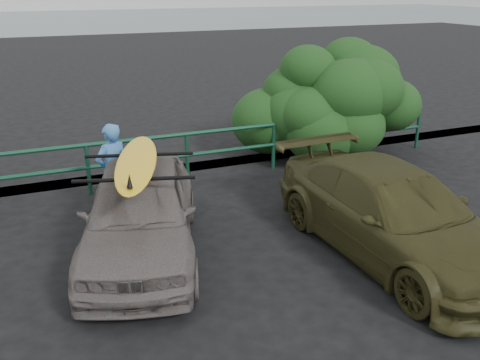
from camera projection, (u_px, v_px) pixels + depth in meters
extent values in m
plane|color=black|center=(235.00, 321.00, 6.55)|extent=(80.00, 80.00, 0.00)
plane|color=slate|center=(24.00, 21.00, 58.32)|extent=(200.00, 200.00, 0.00)
imported|color=slate|center=(140.00, 212.00, 7.96)|extent=(2.74, 4.36, 1.38)
imported|color=#3A3819|center=(393.00, 213.00, 7.98)|extent=(1.98, 4.62, 1.33)
imported|color=#437FC9|center=(113.00, 171.00, 9.22)|extent=(0.72, 0.61, 1.69)
ellipsoid|color=yellow|center=(137.00, 162.00, 7.68)|extent=(1.33, 2.78, 0.08)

